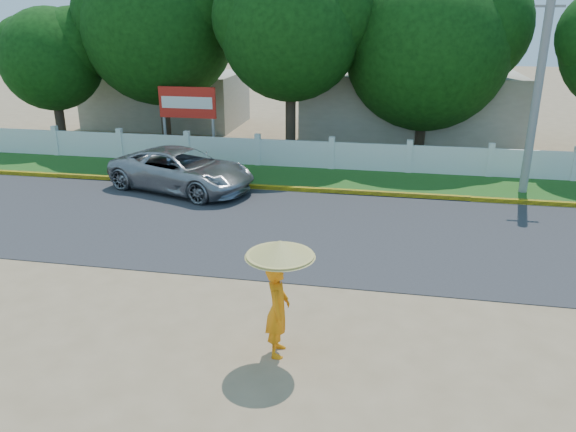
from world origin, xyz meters
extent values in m
plane|color=#9E8460|center=(0.00, 0.00, 0.00)|extent=(120.00, 120.00, 0.00)
cube|color=#38383A|center=(0.00, 4.50, 0.01)|extent=(60.00, 7.00, 0.02)
cube|color=#2D601E|center=(0.00, 9.75, 0.01)|extent=(60.00, 3.50, 0.03)
cube|color=yellow|center=(0.00, 8.05, 0.08)|extent=(40.00, 0.18, 0.16)
cube|color=silver|center=(0.00, 11.20, 0.55)|extent=(40.00, 0.10, 1.10)
cube|color=#B7AD99|center=(3.00, 18.00, 1.60)|extent=(10.00, 6.00, 3.20)
cube|color=#B7AD99|center=(-10.00, 19.00, 1.40)|extent=(8.00, 5.00, 2.80)
cylinder|color=gray|center=(6.90, 9.40, 3.44)|extent=(0.28, 0.28, 6.88)
imported|color=gray|center=(-4.81, 7.47, 0.72)|extent=(5.70, 3.85, 1.45)
imported|color=orange|center=(0.53, -1.76, 0.90)|extent=(0.49, 0.69, 1.80)
cylinder|color=gray|center=(0.58, -1.76, 1.59)|extent=(0.03, 0.03, 1.17)
cone|color=tan|center=(0.58, -1.76, 2.09)|extent=(1.23, 1.23, 0.30)
cylinder|color=gray|center=(-7.41, 12.30, 1.00)|extent=(0.12, 0.12, 2.00)
cylinder|color=gray|center=(-5.21, 12.30, 1.00)|extent=(0.12, 0.12, 2.00)
cube|color=red|center=(-6.31, 12.30, 2.30)|extent=(2.50, 0.12, 1.30)
cube|color=silver|center=(-6.31, 12.24, 2.30)|extent=(2.25, 0.02, 0.49)
cylinder|color=#473828|center=(-2.05, 13.30, 1.82)|extent=(0.44, 0.44, 3.63)
sphere|color=#134810|center=(-2.05, 13.30, 5.23)|extent=(5.82, 5.82, 5.82)
cylinder|color=#473828|center=(-13.31, 13.72, 1.29)|extent=(0.44, 0.44, 2.58)
sphere|color=#134810|center=(-13.31, 13.72, 3.86)|extent=(4.65, 4.65, 4.65)
cylinder|color=#473828|center=(3.52, 15.01, 1.28)|extent=(0.44, 0.44, 2.56)
sphere|color=#134810|center=(3.52, 15.01, 4.50)|extent=(7.05, 7.05, 7.05)
cylinder|color=#473828|center=(-8.43, 14.85, 1.66)|extent=(0.44, 0.44, 3.33)
sphere|color=#134810|center=(-8.43, 14.85, 5.24)|extent=(6.95, 6.95, 6.95)
camera|label=1|loc=(2.37, -10.42, 5.92)|focal=35.00mm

